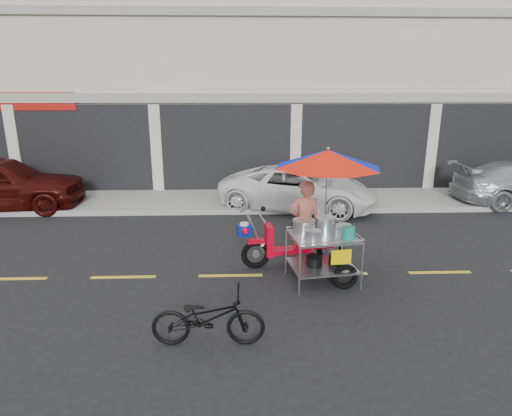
{
  "coord_description": "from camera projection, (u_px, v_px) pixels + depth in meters",
  "views": [
    {
      "loc": [
        -1.79,
        -7.4,
        3.41
      ],
      "look_at": [
        -1.5,
        0.6,
        1.15
      ],
      "focal_mm": 30.0,
      "sensor_mm": 36.0,
      "label": 1
    }
  ],
  "objects": [
    {
      "name": "ground",
      "position": [
        336.0,
        274.0,
        8.11
      ],
      "size": [
        90.0,
        90.0,
        0.0
      ],
      "primitive_type": "plane",
      "color": "black"
    },
    {
      "name": "sidewalk",
      "position": [
        298.0,
        198.0,
        13.37
      ],
      "size": [
        45.0,
        3.0,
        0.15
      ],
      "primitive_type": "cube",
      "color": "gray",
      "rests_on": "ground"
    },
    {
      "name": "shophouse_block",
      "position": [
        354.0,
        66.0,
        17.23
      ],
      "size": [
        36.0,
        8.11,
        10.4
      ],
      "color": "beige",
      "rests_on": "ground"
    },
    {
      "name": "centerline",
      "position": [
        336.0,
        274.0,
        8.1
      ],
      "size": [
        42.0,
        0.1,
        0.01
      ],
      "primitive_type": "cube",
      "color": "gold",
      "rests_on": "ground"
    },
    {
      "name": "white_pickup",
      "position": [
        298.0,
        188.0,
        12.3
      ],
      "size": [
        4.85,
        3.28,
        1.23
      ],
      "primitive_type": "imported",
      "rotation": [
        0.0,
        0.0,
        1.27
      ],
      "color": "white",
      "rests_on": "ground"
    },
    {
      "name": "near_bicycle",
      "position": [
        208.0,
        318.0,
        5.79
      ],
      "size": [
        1.55,
        0.56,
        0.81
      ],
      "primitive_type": "imported",
      "rotation": [
        0.0,
        0.0,
        1.55
      ],
      "color": "black",
      "rests_on": "ground"
    },
    {
      "name": "food_vendor_rig",
      "position": [
        317.0,
        195.0,
        7.7
      ],
      "size": [
        2.64,
        2.13,
        2.45
      ],
      "rotation": [
        0.0,
        0.0,
        0.15
      ],
      "color": "black",
      "rests_on": "ground"
    }
  ]
}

